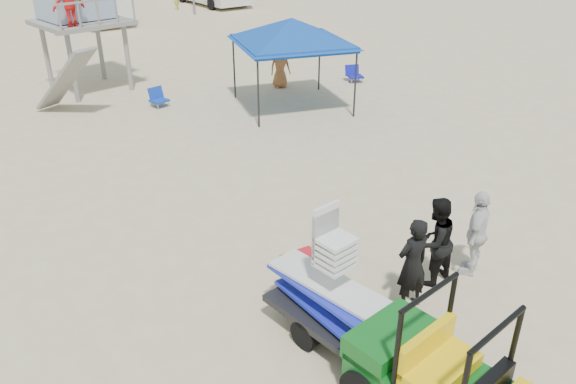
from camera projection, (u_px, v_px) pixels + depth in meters
ground at (377, 345)px, 8.73m from camera, size 140.00×140.00×0.00m
utility_cart at (452, 378)px, 6.95m from camera, size 1.47×2.61×1.91m
surf_trailer at (330, 290)px, 8.66m from camera, size 1.42×2.39×1.99m
man_left at (412, 264)px, 9.23m from camera, size 0.66×0.48×1.68m
man_mid at (435, 241)px, 9.86m from camera, size 0.84×0.67×1.68m
man_right at (477, 233)px, 10.13m from camera, size 1.06×0.77×1.67m
canopy_blue at (292, 22)px, 17.91m from camera, size 4.24×4.24×3.34m
beach_chair_b at (158, 97)px, 19.08m from camera, size 0.62×0.67×0.64m
beach_chair_c at (354, 74)px, 21.79m from camera, size 0.70×0.77×0.64m
distant_beachgoers at (2, 60)px, 21.64m from camera, size 19.50×19.33×1.68m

